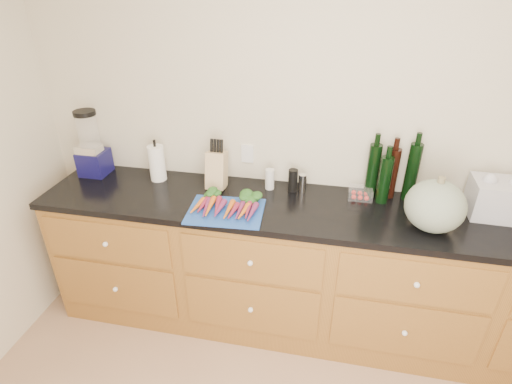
% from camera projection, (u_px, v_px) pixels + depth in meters
% --- Properties ---
extents(wall_back, '(4.10, 0.05, 2.60)m').
position_uv_depth(wall_back, '(343.00, 133.00, 2.46)').
color(wall_back, beige).
rests_on(wall_back, ground).
extents(cabinets, '(3.60, 0.64, 0.90)m').
position_uv_depth(cabinets, '(329.00, 274.00, 2.58)').
color(cabinets, brown).
rests_on(cabinets, ground).
extents(countertop, '(3.64, 0.62, 0.04)m').
position_uv_depth(countertop, '(336.00, 212.00, 2.36)').
color(countertop, black).
rests_on(countertop, cabinets).
extents(cutting_board, '(0.46, 0.36, 0.01)m').
position_uv_depth(cutting_board, '(226.00, 211.00, 2.32)').
color(cutting_board, '#1F4BA9').
rests_on(cutting_board, countertop).
extents(carrots, '(0.38, 0.28, 0.05)m').
position_uv_depth(carrots, '(227.00, 204.00, 2.34)').
color(carrots, orange).
rests_on(carrots, cutting_board).
extents(squash, '(0.31, 0.31, 0.28)m').
position_uv_depth(squash, '(435.00, 206.00, 2.11)').
color(squash, slate).
rests_on(squash, countertop).
extents(blender_appliance, '(0.18, 0.18, 0.45)m').
position_uv_depth(blender_appliance, '(91.00, 147.00, 2.68)').
color(blender_appliance, '#110F46').
rests_on(blender_appliance, countertop).
extents(paper_towel, '(0.11, 0.11, 0.24)m').
position_uv_depth(paper_towel, '(157.00, 163.00, 2.64)').
color(paper_towel, white).
rests_on(paper_towel, countertop).
extents(knife_block, '(0.12, 0.12, 0.24)m').
position_uv_depth(knife_block, '(217.00, 170.00, 2.55)').
color(knife_block, tan).
rests_on(knife_block, countertop).
extents(grinder_salt, '(0.06, 0.06, 0.13)m').
position_uv_depth(grinder_salt, '(270.00, 179.00, 2.55)').
color(grinder_salt, silver).
rests_on(grinder_salt, countertop).
extents(grinder_pepper, '(0.06, 0.06, 0.15)m').
position_uv_depth(grinder_pepper, '(293.00, 180.00, 2.52)').
color(grinder_pepper, black).
rests_on(grinder_pepper, countertop).
extents(canister_chrome, '(0.05, 0.05, 0.12)m').
position_uv_depth(canister_chrome, '(303.00, 183.00, 2.51)').
color(canister_chrome, silver).
rests_on(canister_chrome, countertop).
extents(tomato_box, '(0.14, 0.11, 0.07)m').
position_uv_depth(tomato_box, '(360.00, 193.00, 2.46)').
color(tomato_box, white).
rests_on(tomato_box, countertop).
extents(bottles, '(0.30, 0.15, 0.36)m').
position_uv_depth(bottles, '(391.00, 174.00, 2.40)').
color(bottles, black).
rests_on(bottles, countertop).
extents(grocery_bag, '(0.30, 0.24, 0.21)m').
position_uv_depth(grocery_bag, '(497.00, 199.00, 2.25)').
color(grocery_bag, silver).
rests_on(grocery_bag, countertop).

